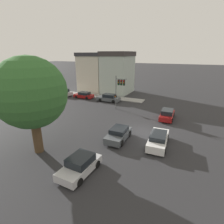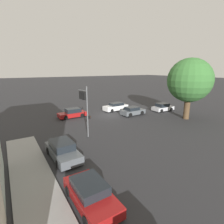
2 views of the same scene
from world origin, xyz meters
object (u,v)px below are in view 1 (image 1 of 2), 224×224
object	(u,v)px
crossing_car_2	(119,134)
parked_car_4	(30,89)
traffic_signal	(120,86)
crossing_car_1	(167,114)
crossing_car_3	(80,165)
parked_car_1	(84,95)
parked_car_2	(63,92)
parked_car_3	(44,90)
parked_car_0	(109,98)
crossing_car_0	(158,139)
parked_car_5	(15,87)
street_tree	(31,93)

from	to	relation	value
crossing_car_2	parked_car_4	bearing A→B (deg)	-116.17
traffic_signal	crossing_car_1	world-z (taller)	traffic_signal
crossing_car_3	parked_car_4	world-z (taller)	crossing_car_3
crossing_car_3	parked_car_1	size ratio (longest dim) A/B	0.95
parked_car_2	parked_car_3	distance (m)	5.77
parked_car_0	parked_car_3	size ratio (longest dim) A/B	1.13
parked_car_2	parked_car_3	xyz separation A→B (m)	(0.09, 5.77, -0.00)
traffic_signal	crossing_car_3	xyz separation A→B (m)	(-16.77, -3.64, -3.37)
crossing_car_1	parked_car_0	bearing A→B (deg)	65.28
traffic_signal	crossing_car_2	size ratio (longest dim) A/B	1.40
crossing_car_2	parked_car_2	distance (m)	24.26
crossing_car_0	parked_car_2	distance (m)	27.49
traffic_signal	crossing_car_3	size ratio (longest dim) A/B	1.42
traffic_signal	crossing_car_1	bearing A→B (deg)	75.67
traffic_signal	parked_car_3	distance (m)	21.81
crossing_car_3	parked_car_0	xyz separation A→B (m)	(20.60, 7.53, 0.03)
parked_car_5	street_tree	bearing A→B (deg)	145.19
street_tree	parked_car_3	xyz separation A→B (m)	(19.87, 19.30, -5.09)
parked_car_0	crossing_car_1	bearing A→B (deg)	154.82
parked_car_1	parked_car_2	distance (m)	5.51
crossing_car_1	street_tree	bearing A→B (deg)	144.03
crossing_car_1	crossing_car_2	xyz separation A→B (m)	(-8.95, 3.87, -0.01)
crossing_car_3	parked_car_2	bearing A→B (deg)	-135.02
crossing_car_2	parked_car_0	size ratio (longest dim) A/B	0.87
crossing_car_0	crossing_car_3	distance (m)	8.53
crossing_car_0	street_tree	bearing A→B (deg)	117.34
parked_car_1	parked_car_4	distance (m)	16.06
crossing_car_2	parked_car_1	world-z (taller)	crossing_car_2
crossing_car_3	parked_car_1	distance (m)	24.85
traffic_signal	parked_car_2	bearing A→B (deg)	-109.49
crossing_car_0	parked_car_0	xyz separation A→B (m)	(13.54, 12.32, 0.01)
traffic_signal	parked_car_2	world-z (taller)	traffic_signal
crossing_car_1	parked_car_5	xyz separation A→B (m)	(5.27, 39.29, -0.03)
crossing_car_2	parked_car_3	distance (m)	29.17
parked_car_1	parked_car_2	size ratio (longest dim) A/B	1.00
traffic_signal	parked_car_1	size ratio (longest dim) A/B	1.34
crossing_car_3	parked_car_0	size ratio (longest dim) A/B	0.86
crossing_car_2	parked_car_1	distance (m)	20.13
parked_car_0	parked_car_3	world-z (taller)	parked_car_3
parked_car_0	parked_car_1	distance (m)	6.02
crossing_car_3	street_tree	bearing A→B (deg)	-97.51
crossing_car_2	parked_car_3	size ratio (longest dim) A/B	0.98
traffic_signal	parked_car_5	size ratio (longest dim) A/B	1.33
crossing_car_0	traffic_signal	bearing A→B (deg)	37.71
crossing_car_3	parked_car_3	size ratio (longest dim) A/B	0.97
crossing_car_3	parked_car_5	distance (m)	40.53
parked_car_1	parked_car_4	xyz separation A→B (m)	(-0.00, 16.06, 0.03)
street_tree	parked_car_4	distance (m)	31.64
crossing_car_2	parked_car_1	size ratio (longest dim) A/B	0.96
crossing_car_0	parked_car_1	xyz separation A→B (m)	(13.78, 18.33, -0.07)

